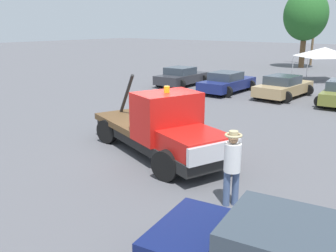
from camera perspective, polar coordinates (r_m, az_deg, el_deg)
The scene contains 10 objects.
ground_plane at distance 12.76m, azimuth -1.78°, elevation -4.19°, with size 160.00×160.00×0.00m, color #545459.
tow_truck at distance 12.17m, azimuth -0.91°, elevation -0.53°, with size 6.45×3.87×2.51m.
person_near_truck at distance 8.98m, azimuth 9.76°, elevation -5.47°, with size 0.41×0.41×1.87m.
parked_car_charcoal at distance 26.82m, azimuth 2.05°, elevation 7.52°, with size 2.59×4.29×1.34m.
parked_car_navy at distance 24.38m, azimuth 8.98°, elevation 6.57°, with size 2.41×4.60×1.34m.
parked_car_tan at distance 23.43m, azimuth 17.16°, elevation 5.73°, with size 2.60×4.67×1.34m.
canopy_tent_white at distance 31.19m, azimuth 22.76°, elevation 10.34°, with size 3.52×3.52×2.58m.
tree_left at distance 40.50m, azimuth 20.25°, elevation 15.56°, with size 4.26×4.26×7.62m.
traffic_cone at distance 15.81m, azimuth -0.55°, elevation 0.62°, with size 0.40×0.40×0.55m.
utility_pole at distance 43.33m, azimuth 21.55°, elevation 15.65°, with size 2.20×0.24×10.13m.
Camera 1 is at (7.70, -9.25, 4.24)m, focal length 40.00 mm.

